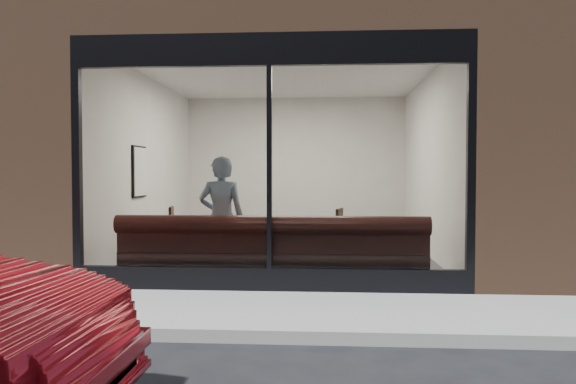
# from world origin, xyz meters

# --- Properties ---
(ground) EXTENTS (120.00, 120.00, 0.00)m
(ground) POSITION_xyz_m (0.00, 0.00, 0.00)
(ground) COLOR black
(ground) RESTS_ON ground
(sidewalk_near) EXTENTS (40.00, 2.00, 0.01)m
(sidewalk_near) POSITION_xyz_m (0.00, 1.00, 0.01)
(sidewalk_near) COLOR gray
(sidewalk_near) RESTS_ON ground
(kerb_near) EXTENTS (40.00, 0.10, 0.12)m
(kerb_near) POSITION_xyz_m (0.00, -0.05, 0.06)
(kerb_near) COLOR gray
(kerb_near) RESTS_ON ground
(host_building_pier_left) EXTENTS (2.50, 12.00, 3.20)m
(host_building_pier_left) POSITION_xyz_m (-3.75, 8.00, 1.60)
(host_building_pier_left) COLOR brown
(host_building_pier_left) RESTS_ON ground
(host_building_pier_right) EXTENTS (2.50, 12.00, 3.20)m
(host_building_pier_right) POSITION_xyz_m (3.75, 8.00, 1.60)
(host_building_pier_right) COLOR brown
(host_building_pier_right) RESTS_ON ground
(host_building_backfill) EXTENTS (5.00, 6.00, 3.20)m
(host_building_backfill) POSITION_xyz_m (0.00, 11.00, 1.60)
(host_building_backfill) COLOR brown
(host_building_backfill) RESTS_ON ground
(cafe_floor) EXTENTS (6.00, 6.00, 0.00)m
(cafe_floor) POSITION_xyz_m (0.00, 5.00, 0.02)
(cafe_floor) COLOR #2D2D30
(cafe_floor) RESTS_ON ground
(cafe_ceiling) EXTENTS (6.00, 6.00, 0.00)m
(cafe_ceiling) POSITION_xyz_m (0.00, 5.00, 3.19)
(cafe_ceiling) COLOR white
(cafe_ceiling) RESTS_ON host_building_upper
(cafe_wall_back) EXTENTS (5.00, 0.00, 5.00)m
(cafe_wall_back) POSITION_xyz_m (0.00, 7.99, 1.60)
(cafe_wall_back) COLOR silver
(cafe_wall_back) RESTS_ON ground
(cafe_wall_left) EXTENTS (0.00, 6.00, 6.00)m
(cafe_wall_left) POSITION_xyz_m (-2.49, 5.00, 1.60)
(cafe_wall_left) COLOR silver
(cafe_wall_left) RESTS_ON ground
(cafe_wall_right) EXTENTS (0.00, 6.00, 6.00)m
(cafe_wall_right) POSITION_xyz_m (2.49, 5.00, 1.60)
(cafe_wall_right) COLOR silver
(cafe_wall_right) RESTS_ON ground
(storefront_kick) EXTENTS (5.00, 0.10, 0.30)m
(storefront_kick) POSITION_xyz_m (0.00, 2.05, 0.15)
(storefront_kick) COLOR black
(storefront_kick) RESTS_ON ground
(storefront_header) EXTENTS (5.00, 0.10, 0.40)m
(storefront_header) POSITION_xyz_m (0.00, 2.05, 3.00)
(storefront_header) COLOR black
(storefront_header) RESTS_ON host_building_upper
(storefront_mullion) EXTENTS (0.06, 0.10, 2.50)m
(storefront_mullion) POSITION_xyz_m (0.00, 2.05, 1.55)
(storefront_mullion) COLOR black
(storefront_mullion) RESTS_ON storefront_kick
(storefront_glass) EXTENTS (4.80, 0.00, 4.80)m
(storefront_glass) POSITION_xyz_m (0.00, 2.02, 1.55)
(storefront_glass) COLOR white
(storefront_glass) RESTS_ON storefront_kick
(banquette) EXTENTS (4.00, 0.55, 0.45)m
(banquette) POSITION_xyz_m (0.00, 2.45, 0.23)
(banquette) COLOR #3C1A16
(banquette) RESTS_ON cafe_floor
(person) EXTENTS (0.63, 0.42, 1.71)m
(person) POSITION_xyz_m (-0.72, 2.70, 0.86)
(person) COLOR #94AFC9
(person) RESTS_ON cafe_floor
(cafe_table_left) EXTENTS (0.66, 0.66, 0.04)m
(cafe_table_left) POSITION_xyz_m (-1.33, 3.20, 0.74)
(cafe_table_left) COLOR #312113
(cafe_table_left) RESTS_ON cafe_floor
(cafe_table_right) EXTENTS (0.72, 0.72, 0.04)m
(cafe_table_right) POSITION_xyz_m (1.59, 3.00, 0.74)
(cafe_table_right) COLOR #312113
(cafe_table_right) RESTS_ON cafe_floor
(cafe_chair_left) EXTENTS (0.43, 0.43, 0.04)m
(cafe_chair_left) POSITION_xyz_m (-1.91, 3.73, 0.24)
(cafe_chair_left) COLOR #312113
(cafe_chair_left) RESTS_ON cafe_floor
(cafe_chair_right) EXTENTS (0.48, 0.48, 0.04)m
(cafe_chair_right) POSITION_xyz_m (0.72, 3.55, 0.24)
(cafe_chair_right) COLOR #312113
(cafe_chair_right) RESTS_ON cafe_floor
(wall_poster) EXTENTS (0.02, 0.61, 0.81)m
(wall_poster) POSITION_xyz_m (-2.45, 4.47, 1.50)
(wall_poster) COLOR white
(wall_poster) RESTS_ON cafe_wall_left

